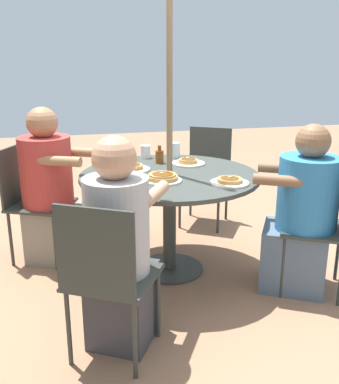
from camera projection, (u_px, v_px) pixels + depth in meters
ground_plane at (170, 269)px, 3.33m from camera, size 12.00×12.00×0.00m
patio_table at (170, 188)px, 3.14m from camera, size 1.25×1.25×0.73m
umbrella_pole at (170, 102)px, 2.97m from camera, size 0.04×0.04×2.45m
patio_chair_north at (329, 220)px, 2.89m from camera, size 0.57×0.57×0.88m
diner_north at (301, 218)px, 2.94m from camera, size 0.57×0.61×1.12m
patio_chair_east at (207, 170)px, 4.15m from camera, size 0.58×0.58×0.88m
patio_chair_south at (30, 196)px, 3.39m from camera, size 0.56×0.56×0.88m
diner_south at (51, 194)px, 3.35m from camera, size 0.54×0.59×1.17m
patio_chair_west at (106, 273)px, 2.20m from camera, size 0.57×0.57×0.88m
diner_west at (120, 252)px, 2.34m from camera, size 0.59×0.53×1.16m
pancake_plate_a at (163, 178)px, 2.91m from camera, size 0.25×0.25×0.06m
pancake_plate_b at (133, 168)px, 3.19m from camera, size 0.25×0.25×0.05m
pancake_plate_c at (230, 182)px, 2.86m from camera, size 0.25×0.25×0.05m
pancake_plate_d at (118, 177)px, 2.93m from camera, size 0.25×0.25×0.07m
pancake_plate_e at (188, 162)px, 3.37m from camera, size 0.25×0.25×0.05m
syrup_bottle at (159, 156)px, 3.40m from camera, size 0.08×0.06×0.14m
coffee_cup at (146, 152)px, 3.57m from camera, size 0.08×0.08×0.10m
drinking_glass_a at (175, 150)px, 3.56m from camera, size 0.08×0.08×0.12m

